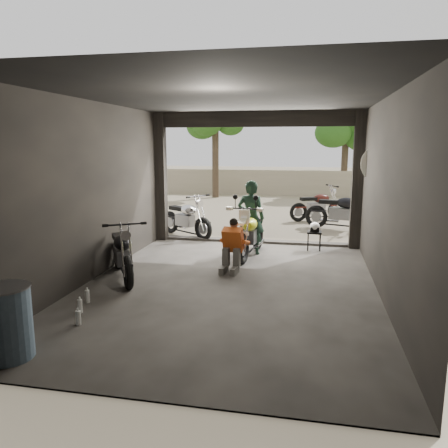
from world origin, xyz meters
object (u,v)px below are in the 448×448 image
at_px(stool, 314,234).
at_px(helmet, 315,227).
at_px(outside_bike_b, 318,203).
at_px(rider, 251,218).
at_px(mechanic, 231,247).
at_px(oil_drum, 7,324).
at_px(sign_post, 379,181).
at_px(outside_bike_c, 342,208).
at_px(left_bike, 122,249).
at_px(outside_bike_a, 186,215).
at_px(main_bike, 251,230).

distance_m(stool, helmet, 0.18).
relative_size(outside_bike_b, stool, 3.70).
height_order(rider, stool, rider).
bearing_deg(outside_bike_b, mechanic, 137.38).
relative_size(oil_drum, sign_post, 0.35).
bearing_deg(stool, oil_drum, -119.90).
height_order(mechanic, sign_post, sign_post).
relative_size(stool, sign_post, 0.19).
bearing_deg(oil_drum, stool, 60.10).
distance_m(outside_bike_c, oil_drum, 9.60).
xyz_separation_m(left_bike, mechanic, (1.88, 0.81, -0.06)).
height_order(left_bike, oil_drum, left_bike).
distance_m(left_bike, stool, 4.50).
bearing_deg(outside_bike_b, outside_bike_a, 105.41).
xyz_separation_m(oil_drum, sign_post, (4.78, 5.86, 1.21)).
distance_m(left_bike, outside_bike_b, 7.83).
xyz_separation_m(main_bike, oil_drum, (-2.09, -5.16, -0.16)).
bearing_deg(main_bike, left_bike, -129.12).
bearing_deg(outside_bike_c, main_bike, 165.89).
bearing_deg(main_bike, sign_post, 20.93).
height_order(mechanic, stool, mechanic).
bearing_deg(outside_bike_a, outside_bike_c, -33.21).
xyz_separation_m(outside_bike_b, rider, (-1.51, -4.73, 0.26)).
xyz_separation_m(main_bike, helmet, (1.37, 0.84, -0.03)).
distance_m(left_bike, helmet, 4.50).
relative_size(outside_bike_a, stool, 3.76).
bearing_deg(stool, rider, -155.46).
relative_size(outside_bike_b, mechanic, 1.69).
relative_size(outside_bike_c, mechanic, 1.87).
bearing_deg(outside_bike_c, outside_bike_a, 130.37).
relative_size(rider, mechanic, 1.67).
distance_m(main_bike, stool, 1.62).
relative_size(main_bike, sign_post, 0.73).
bearing_deg(mechanic, rider, 88.42).
bearing_deg(sign_post, outside_bike_b, 127.96).
bearing_deg(helmet, outside_bike_a, 159.52).
bearing_deg(helmet, rider, -161.08).
xyz_separation_m(outside_bike_a, sign_post, (4.67, -1.04, 1.06)).
xyz_separation_m(left_bike, outside_bike_c, (4.22, 5.51, 0.07)).
bearing_deg(left_bike, oil_drum, -122.15).
height_order(outside_bike_b, outside_bike_c, outside_bike_c).
relative_size(mechanic, helmet, 4.13).
bearing_deg(outside_bike_a, left_bike, -147.60).
bearing_deg(outside_bike_c, stool, -178.86).
bearing_deg(sign_post, mechanic, -124.33).
bearing_deg(rider, helmet, -150.74).
bearing_deg(oil_drum, rider, 69.05).
relative_size(main_bike, left_bike, 1.06).
height_order(left_bike, helmet, left_bike).
distance_m(outside_bike_c, mechanic, 5.25).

